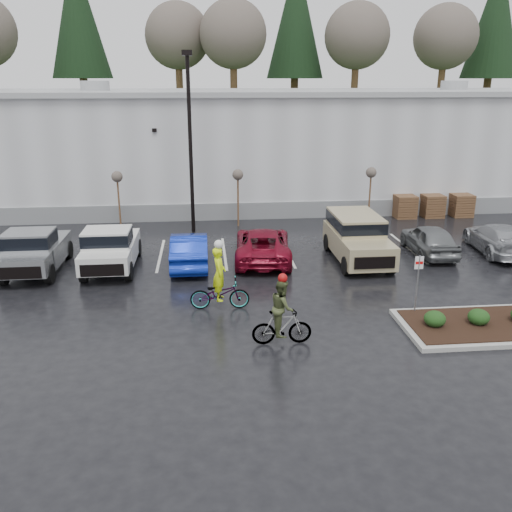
{
  "coord_description": "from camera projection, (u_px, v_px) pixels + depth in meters",
  "views": [
    {
      "loc": [
        -3.4,
        -16.51,
        7.84
      ],
      "look_at": [
        -1.43,
        3.46,
        1.3
      ],
      "focal_mm": 38.0,
      "sensor_mm": 36.0,
      "label": 1
    }
  ],
  "objects": [
    {
      "name": "shrub_b",
      "position": [
        479.0,
        317.0,
        17.81
      ],
      "size": [
        0.7,
        0.7,
        0.52
      ],
      "primitive_type": "ellipsoid",
      "color": "black",
      "rests_on": "curb_island"
    },
    {
      "name": "fire_lane_sign",
      "position": [
        418.0,
        278.0,
        18.48
      ],
      "size": [
        0.3,
        0.05,
        2.2
      ],
      "color": "gray",
      "rests_on": "ground"
    },
    {
      "name": "lamppost",
      "position": [
        190.0,
        124.0,
        27.59
      ],
      "size": [
        0.5,
        1.0,
        9.22
      ],
      "color": "black",
      "rests_on": "ground"
    },
    {
      "name": "suv_tan",
      "position": [
        358.0,
        239.0,
        24.34
      ],
      "size": [
        2.2,
        5.1,
        2.06
      ],
      "primitive_type": null,
      "color": "tan",
      "rests_on": "ground"
    },
    {
      "name": "ground",
      "position": [
        308.0,
        322.0,
        18.37
      ],
      "size": [
        120.0,
        120.0,
        0.0
      ],
      "primitive_type": "plane",
      "color": "black",
      "rests_on": "ground"
    },
    {
      "name": "car_far_silver",
      "position": [
        498.0,
        238.0,
        25.61
      ],
      "size": [
        2.49,
        5.0,
        1.4
      ],
      "primitive_type": "imported",
      "rotation": [
        0.0,
        0.0,
        3.03
      ],
      "color": "#A2A4A9",
      "rests_on": "ground"
    },
    {
      "name": "wooded_ridge",
      "position": [
        232.0,
        126.0,
        60.02
      ],
      "size": [
        80.0,
        25.0,
        6.0
      ],
      "primitive_type": "cube",
      "color": "#1E3A18",
      "rests_on": "ground"
    },
    {
      "name": "pickup_white",
      "position": [
        112.0,
        246.0,
        23.54
      ],
      "size": [
        2.1,
        5.2,
        1.96
      ],
      "primitive_type": null,
      "color": "silver",
      "rests_on": "ground"
    },
    {
      "name": "cyclist_olive",
      "position": [
        282.0,
        319.0,
        16.63
      ],
      "size": [
        1.79,
        0.86,
        2.33
      ],
      "rotation": [
        0.0,
        0.0,
        1.57
      ],
      "color": "#3F3F44",
      "rests_on": "ground"
    },
    {
      "name": "cyclist_hivis",
      "position": [
        220.0,
        288.0,
        19.27
      ],
      "size": [
        2.14,
        0.81,
        2.57
      ],
      "rotation": [
        0.0,
        0.0,
        1.54
      ],
      "color": "#3F3F44",
      "rests_on": "ground"
    },
    {
      "name": "car_grey",
      "position": [
        429.0,
        239.0,
        25.43
      ],
      "size": [
        1.82,
        4.24,
        1.43
      ],
      "primitive_type": "imported",
      "rotation": [
        0.0,
        0.0,
        3.11
      ],
      "color": "slate",
      "rests_on": "ground"
    },
    {
      "name": "car_blue",
      "position": [
        190.0,
        249.0,
        23.82
      ],
      "size": [
        1.58,
        4.51,
        1.49
      ],
      "primitive_type": "imported",
      "rotation": [
        0.0,
        0.0,
        3.14
      ],
      "color": "#0D2398",
      "rests_on": "ground"
    },
    {
      "name": "pallet_stack_a",
      "position": [
        405.0,
        206.0,
        32.2
      ],
      "size": [
        1.2,
        1.2,
        1.35
      ],
      "primitive_type": "cube",
      "color": "#46311C",
      "rests_on": "ground"
    },
    {
      "name": "warehouse",
      "position": [
        251.0,
        143.0,
        38.05
      ],
      "size": [
        60.5,
        15.5,
        7.2
      ],
      "color": "silver",
      "rests_on": "ground"
    },
    {
      "name": "pickup_silver",
      "position": [
        37.0,
        248.0,
        23.24
      ],
      "size": [
        2.1,
        5.2,
        1.96
      ],
      "primitive_type": null,
      "color": "#93969A",
      "rests_on": "ground"
    },
    {
      "name": "car_red",
      "position": [
        263.0,
        244.0,
        24.6
      ],
      "size": [
        2.9,
        5.45,
        1.46
      ],
      "primitive_type": "imported",
      "rotation": [
        0.0,
        0.0,
        3.05
      ],
      "color": "maroon",
      "rests_on": "ground"
    },
    {
      "name": "pallet_stack_b",
      "position": [
        432.0,
        206.0,
        32.36
      ],
      "size": [
        1.2,
        1.2,
        1.35
      ],
      "primitive_type": "cube",
      "color": "#46311C",
      "rests_on": "ground"
    },
    {
      "name": "pallet_stack_c",
      "position": [
        461.0,
        205.0,
        32.53
      ],
      "size": [
        1.2,
        1.2,
        1.35
      ],
      "primitive_type": "cube",
      "color": "#46311C",
      "rests_on": "ground"
    },
    {
      "name": "sapling_west",
      "position": [
        117.0,
        180.0,
        29.08
      ],
      "size": [
        0.6,
        0.6,
        3.2
      ],
      "color": "#46311C",
      "rests_on": "ground"
    },
    {
      "name": "sapling_mid",
      "position": [
        238.0,
        178.0,
        29.69
      ],
      "size": [
        0.6,
        0.6,
        3.2
      ],
      "color": "#46311C",
      "rests_on": "ground"
    },
    {
      "name": "shrub_a",
      "position": [
        435.0,
        319.0,
        17.67
      ],
      "size": [
        0.7,
        0.7,
        0.52
      ],
      "primitive_type": "ellipsoid",
      "color": "black",
      "rests_on": "curb_island"
    },
    {
      "name": "sapling_east",
      "position": [
        371.0,
        176.0,
        30.39
      ],
      "size": [
        0.6,
        0.6,
        3.2
      ],
      "color": "#46311C",
      "rests_on": "ground"
    }
  ]
}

